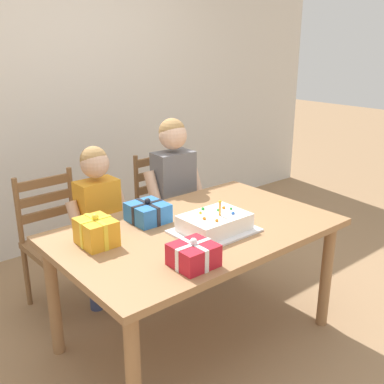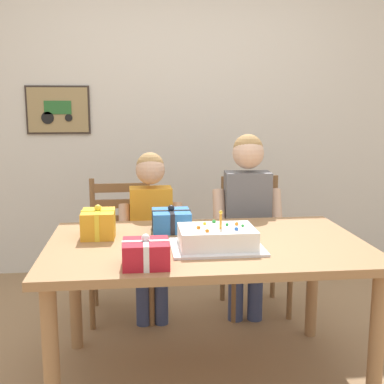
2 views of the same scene
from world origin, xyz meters
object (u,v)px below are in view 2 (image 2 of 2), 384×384
at_px(birthday_cake, 217,238).
at_px(gift_box_red_large, 146,253).
at_px(gift_box_corner_small, 171,220).
at_px(child_older, 247,210).
at_px(dining_table, 207,258).
at_px(chair_right, 254,243).
at_px(gift_box_beside_cake, 98,224).
at_px(child_younger, 151,222).
at_px(chair_left, 121,247).

distance_m(birthday_cake, gift_box_red_large, 0.41).
distance_m(gift_box_corner_small, child_older, 0.67).
relative_size(dining_table, chair_right, 1.73).
height_order(birthday_cake, gift_box_corner_small, birthday_cake).
bearing_deg(chair_right, gift_box_beside_cake, -144.22).
height_order(birthday_cake, gift_box_beside_cake, birthday_cake).
height_order(gift_box_beside_cake, chair_right, chair_right).
bearing_deg(child_younger, child_older, -0.02).
distance_m(gift_box_red_large, child_older, 1.22).
distance_m(child_older, child_younger, 0.62).
relative_size(gift_box_beside_cake, chair_right, 0.23).
distance_m(gift_box_beside_cake, chair_right, 1.29).
height_order(gift_box_red_large, gift_box_beside_cake, gift_box_beside_cake).
xyz_separation_m(chair_left, child_older, (0.82, -0.21, 0.29)).
xyz_separation_m(gift_box_beside_cake, child_older, (0.91, 0.52, -0.06)).
height_order(chair_right, child_older, child_older).
relative_size(birthday_cake, child_younger, 0.39).
xyz_separation_m(birthday_cake, chair_right, (0.43, 1.00, -0.32)).
xyz_separation_m(gift_box_red_large, gift_box_corner_small, (0.15, 0.59, 0.00)).
relative_size(birthday_cake, gift_box_red_large, 2.16).
relative_size(gift_box_red_large, gift_box_corner_small, 0.92).
bearing_deg(gift_box_beside_cake, chair_left, 83.08).
xyz_separation_m(birthday_cake, child_older, (0.33, 0.79, -0.04)).
bearing_deg(birthday_cake, chair_left, 116.19).
xyz_separation_m(gift_box_beside_cake, gift_box_corner_small, (0.39, 0.09, -0.01)).
distance_m(dining_table, gift_box_corner_small, 0.33).
distance_m(birthday_cake, child_older, 0.86).
xyz_separation_m(birthday_cake, chair_left, (-0.49, 1.00, -0.32)).
bearing_deg(dining_table, child_younger, 111.01).
xyz_separation_m(dining_table, chair_left, (-0.46, 0.89, -0.19)).
distance_m(gift_box_beside_cake, child_younger, 0.60).
distance_m(chair_right, child_older, 0.37).
relative_size(dining_table, child_younger, 1.41).
height_order(chair_left, chair_right, same).
height_order(birthday_cake, chair_left, birthday_cake).
bearing_deg(gift_box_corner_small, dining_table, -57.53).
height_order(dining_table, chair_left, chair_left).
xyz_separation_m(dining_table, gift_box_beside_cake, (-0.55, 0.16, 0.16)).
height_order(dining_table, gift_box_red_large, gift_box_red_large).
height_order(gift_box_red_large, chair_right, chair_right).
bearing_deg(birthday_cake, gift_box_red_large, -146.54).
relative_size(gift_box_beside_cake, child_older, 0.17).
xyz_separation_m(gift_box_beside_cake, chair_left, (0.09, 0.73, -0.34)).
bearing_deg(child_younger, gift_box_red_large, -92.86).
relative_size(gift_box_red_large, gift_box_beside_cake, 0.97).
relative_size(dining_table, gift_box_corner_small, 7.19).
xyz_separation_m(birthday_cake, gift_box_red_large, (-0.34, -0.23, 0.01)).
bearing_deg(dining_table, gift_box_red_large, -132.41).
relative_size(gift_box_corner_small, child_older, 0.18).
relative_size(birthday_cake, gift_box_corner_small, 1.99).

